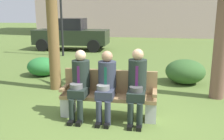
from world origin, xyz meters
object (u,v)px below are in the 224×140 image
(seated_man_right, at_px, (137,82))
(shrub_near_bench, at_px, (185,71))
(street_lamp, at_px, (61,3))
(park_bench, at_px, (109,96))
(seated_man_left, at_px, (80,81))
(parked_car_near, at_px, (71,34))
(shrub_mid_lawn, at_px, (42,67))
(seated_man_middle, at_px, (106,82))

(seated_man_right, xyz_separation_m, shrub_near_bench, (1.17, 2.77, -0.40))
(street_lamp, bearing_deg, park_bench, -62.22)
(seated_man_left, distance_m, parked_car_near, 9.04)
(park_bench, xyz_separation_m, street_lamp, (-3.39, 6.43, 1.95))
(shrub_near_bench, relative_size, street_lamp, 0.28)
(shrub_mid_lawn, distance_m, parked_car_near, 5.69)
(seated_man_right, bearing_deg, seated_man_left, -179.75)
(street_lamp, bearing_deg, shrub_mid_lawn, -79.28)
(street_lamp, bearing_deg, seated_man_middle, -62.88)
(park_bench, bearing_deg, seated_man_right, -12.98)
(park_bench, xyz_separation_m, seated_man_right, (0.54, -0.13, 0.33))
(park_bench, relative_size, street_lamp, 0.47)
(park_bench, relative_size, shrub_mid_lawn, 1.92)
(seated_man_middle, relative_size, parked_car_near, 0.33)
(park_bench, xyz_separation_m, seated_man_middle, (-0.03, -0.13, 0.30))
(seated_man_middle, height_order, shrub_near_bench, seated_man_middle)
(seated_man_right, height_order, shrub_mid_lawn, seated_man_right)
(park_bench, bearing_deg, shrub_near_bench, 56.94)
(seated_man_left, relative_size, shrub_near_bench, 1.17)
(seated_man_left, height_order, seated_man_right, seated_man_right)
(shrub_near_bench, height_order, shrub_mid_lawn, shrub_near_bench)
(shrub_near_bench, distance_m, parked_car_near, 7.85)
(seated_man_left, relative_size, shrub_mid_lawn, 1.37)
(seated_man_left, relative_size, seated_man_right, 0.96)
(park_bench, relative_size, parked_car_near, 0.46)
(seated_man_middle, distance_m, shrub_near_bench, 3.30)
(seated_man_middle, xyz_separation_m, shrub_mid_lawn, (-2.67, 2.91, -0.43))
(seated_man_middle, bearing_deg, seated_man_right, 0.50)
(street_lamp, bearing_deg, seated_man_left, -66.54)
(seated_man_middle, xyz_separation_m, shrub_near_bench, (1.75, 2.77, -0.38))
(seated_man_middle, relative_size, seated_man_right, 0.96)
(shrub_mid_lawn, bearing_deg, park_bench, -45.86)
(seated_man_left, distance_m, seated_man_right, 1.09)
(park_bench, xyz_separation_m, parked_car_near, (-3.64, 8.36, 0.42))
(shrub_near_bench, height_order, parked_car_near, parked_car_near)
(seated_man_right, distance_m, shrub_near_bench, 3.03)
(shrub_near_bench, relative_size, parked_car_near, 0.28)
(seated_man_left, height_order, parked_car_near, parked_car_near)
(park_bench, bearing_deg, shrub_mid_lawn, 134.14)
(shrub_near_bench, xyz_separation_m, street_lamp, (-5.11, 3.79, 2.02))
(seated_man_right, xyz_separation_m, parked_car_near, (-4.18, 8.49, 0.09))
(seated_man_right, bearing_deg, seated_man_middle, -179.50)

